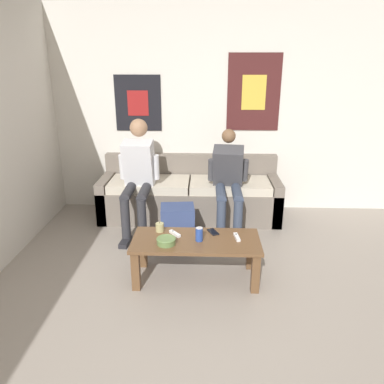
{
  "coord_description": "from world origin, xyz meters",
  "views": [
    {
      "loc": [
        -0.0,
        -2.05,
        1.91
      ],
      "look_at": [
        -0.13,
        1.48,
        0.65
      ],
      "focal_mm": 35.0,
      "sensor_mm": 36.0,
      "label": 1
    }
  ],
  "objects_px": {
    "drink_can_blue": "(199,234)",
    "game_controller_near_right": "(175,234)",
    "coffee_table": "(196,247)",
    "ceramic_bowl": "(166,241)",
    "backpack": "(178,227)",
    "pillar_candle": "(160,227)",
    "person_seated_teen": "(229,179)",
    "cell_phone": "(213,232)",
    "person_seated_adult": "(138,172)",
    "couch": "(190,196)",
    "game_controller_near_left": "(237,237)"
  },
  "relations": [
    {
      "from": "backpack",
      "to": "ceramic_bowl",
      "type": "distance_m",
      "value": 0.77
    },
    {
      "from": "ceramic_bowl",
      "to": "drink_can_blue",
      "type": "relative_size",
      "value": 1.37
    },
    {
      "from": "cell_phone",
      "to": "game_controller_near_left",
      "type": "bearing_deg",
      "value": -28.06
    },
    {
      "from": "coffee_table",
      "to": "drink_can_blue",
      "type": "height_order",
      "value": "drink_can_blue"
    },
    {
      "from": "drink_can_blue",
      "to": "game_controller_near_right",
      "type": "distance_m",
      "value": 0.25
    },
    {
      "from": "game_controller_near_left",
      "to": "cell_phone",
      "type": "height_order",
      "value": "game_controller_near_left"
    },
    {
      "from": "couch",
      "to": "game_controller_near_right",
      "type": "relative_size",
      "value": 16.61
    },
    {
      "from": "couch",
      "to": "person_seated_teen",
      "type": "height_order",
      "value": "person_seated_teen"
    },
    {
      "from": "ceramic_bowl",
      "to": "cell_phone",
      "type": "distance_m",
      "value": 0.48
    },
    {
      "from": "coffee_table",
      "to": "ceramic_bowl",
      "type": "distance_m",
      "value": 0.29
    },
    {
      "from": "backpack",
      "to": "pillar_candle",
      "type": "relative_size",
      "value": 4.71
    },
    {
      "from": "drink_can_blue",
      "to": "cell_phone",
      "type": "height_order",
      "value": "drink_can_blue"
    },
    {
      "from": "couch",
      "to": "ceramic_bowl",
      "type": "bearing_deg",
      "value": -95.17
    },
    {
      "from": "person_seated_adult",
      "to": "ceramic_bowl",
      "type": "distance_m",
      "value": 1.28
    },
    {
      "from": "couch",
      "to": "person_seated_adult",
      "type": "height_order",
      "value": "person_seated_adult"
    },
    {
      "from": "drink_can_blue",
      "to": "game_controller_near_left",
      "type": "bearing_deg",
      "value": 9.81
    },
    {
      "from": "person_seated_teen",
      "to": "coffee_table",
      "type": "bearing_deg",
      "value": -107.58
    },
    {
      "from": "couch",
      "to": "backpack",
      "type": "height_order",
      "value": "couch"
    },
    {
      "from": "drink_can_blue",
      "to": "game_controller_near_left",
      "type": "relative_size",
      "value": 0.84
    },
    {
      "from": "coffee_table",
      "to": "pillar_candle",
      "type": "height_order",
      "value": "pillar_candle"
    },
    {
      "from": "person_seated_adult",
      "to": "ceramic_bowl",
      "type": "xyz_separation_m",
      "value": [
        0.44,
        -1.18,
        -0.26
      ]
    },
    {
      "from": "backpack",
      "to": "game_controller_near_right",
      "type": "distance_m",
      "value": 0.59
    },
    {
      "from": "drink_can_blue",
      "to": "pillar_candle",
      "type": "bearing_deg",
      "value": 154.56
    },
    {
      "from": "drink_can_blue",
      "to": "game_controller_near_right",
      "type": "xyz_separation_m",
      "value": [
        -0.22,
        0.11,
        -0.05
      ]
    },
    {
      "from": "person_seated_teen",
      "to": "game_controller_near_left",
      "type": "height_order",
      "value": "person_seated_teen"
    },
    {
      "from": "couch",
      "to": "drink_can_blue",
      "type": "xyz_separation_m",
      "value": [
        0.14,
        -1.46,
        0.18
      ]
    },
    {
      "from": "coffee_table",
      "to": "drink_can_blue",
      "type": "relative_size",
      "value": 9.19
    },
    {
      "from": "couch",
      "to": "game_controller_near_left",
      "type": "bearing_deg",
      "value": -71.13
    },
    {
      "from": "person_seated_adult",
      "to": "backpack",
      "type": "distance_m",
      "value": 0.8
    },
    {
      "from": "drink_can_blue",
      "to": "game_controller_near_right",
      "type": "relative_size",
      "value": 0.93
    },
    {
      "from": "person_seated_teen",
      "to": "cell_phone",
      "type": "bearing_deg",
      "value": -101.42
    },
    {
      "from": "drink_can_blue",
      "to": "game_controller_near_left",
      "type": "xyz_separation_m",
      "value": [
        0.34,
        0.06,
        -0.05
      ]
    },
    {
      "from": "game_controller_near_left",
      "to": "couch",
      "type": "bearing_deg",
      "value": 108.87
    },
    {
      "from": "couch",
      "to": "game_controller_near_right",
      "type": "bearing_deg",
      "value": -93.34
    },
    {
      "from": "person_seated_teen",
      "to": "game_controller_near_right",
      "type": "height_order",
      "value": "person_seated_teen"
    },
    {
      "from": "ceramic_bowl",
      "to": "cell_phone",
      "type": "relative_size",
      "value": 1.13
    },
    {
      "from": "person_seated_adult",
      "to": "game_controller_near_right",
      "type": "xyz_separation_m",
      "value": [
        0.5,
        -0.99,
        -0.28
      ]
    },
    {
      "from": "pillar_candle",
      "to": "game_controller_near_right",
      "type": "bearing_deg",
      "value": -24.85
    },
    {
      "from": "coffee_table",
      "to": "cell_phone",
      "type": "distance_m",
      "value": 0.23
    },
    {
      "from": "couch",
      "to": "cell_phone",
      "type": "height_order",
      "value": "couch"
    },
    {
      "from": "coffee_table",
      "to": "backpack",
      "type": "bearing_deg",
      "value": 108.23
    },
    {
      "from": "person_seated_teen",
      "to": "backpack",
      "type": "distance_m",
      "value": 0.81
    },
    {
      "from": "couch",
      "to": "drink_can_blue",
      "type": "bearing_deg",
      "value": -84.36
    },
    {
      "from": "pillar_candle",
      "to": "drink_can_blue",
      "type": "xyz_separation_m",
      "value": [
        0.37,
        -0.18,
        0.02
      ]
    },
    {
      "from": "person_seated_teen",
      "to": "pillar_candle",
      "type": "distance_m",
      "value": 1.16
    },
    {
      "from": "pillar_candle",
      "to": "person_seated_teen",
      "type": "bearing_deg",
      "value": 53.5
    },
    {
      "from": "ceramic_bowl",
      "to": "pillar_candle",
      "type": "height_order",
      "value": "pillar_candle"
    },
    {
      "from": "couch",
      "to": "game_controller_near_left",
      "type": "relative_size",
      "value": 15.0
    },
    {
      "from": "game_controller_near_left",
      "to": "game_controller_near_right",
      "type": "relative_size",
      "value": 1.11
    },
    {
      "from": "couch",
      "to": "cell_phone",
      "type": "bearing_deg",
      "value": -78.22
    }
  ]
}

